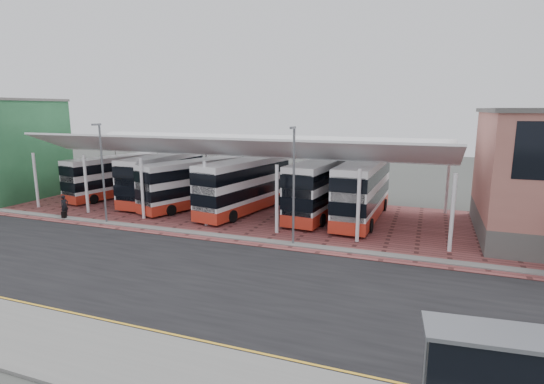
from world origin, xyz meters
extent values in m
plane|color=#41433F|center=(0.00, 0.00, 0.00)|extent=(140.00, 140.00, 0.00)
cube|color=black|center=(0.00, -1.00, 0.01)|extent=(120.00, 14.00, 0.02)
cube|color=brown|center=(2.00, 13.00, 0.03)|extent=(72.00, 16.00, 0.06)
cube|color=slate|center=(0.00, -9.00, 0.07)|extent=(120.00, 4.00, 0.14)
cube|color=slate|center=(0.00, 6.20, 0.07)|extent=(120.00, 0.80, 0.14)
cube|color=gold|center=(0.00, -7.00, 0.03)|extent=(120.00, 0.12, 0.01)
cube|color=gold|center=(0.00, -6.70, 0.03)|extent=(120.00, 0.12, 0.01)
cylinder|color=white|center=(-24.00, 8.50, 2.60)|extent=(0.26, 0.26, 5.20)
cylinder|color=white|center=(-24.00, 19.50, 2.30)|extent=(0.26, 0.26, 4.60)
cylinder|color=white|center=(-18.00, 8.50, 2.60)|extent=(0.26, 0.26, 5.20)
cylinder|color=white|center=(-18.00, 19.50, 2.30)|extent=(0.26, 0.26, 4.60)
cylinder|color=white|center=(-12.00, 8.50, 2.60)|extent=(0.26, 0.26, 5.20)
cylinder|color=white|center=(-12.00, 19.50, 2.30)|extent=(0.26, 0.26, 4.60)
cylinder|color=white|center=(-6.00, 8.50, 2.60)|extent=(0.26, 0.26, 5.20)
cylinder|color=white|center=(-6.00, 19.50, 2.30)|extent=(0.26, 0.26, 4.60)
cylinder|color=white|center=(0.00, 8.50, 2.60)|extent=(0.26, 0.26, 5.20)
cylinder|color=white|center=(0.00, 19.50, 2.30)|extent=(0.26, 0.26, 4.60)
cylinder|color=white|center=(6.00, 8.50, 2.60)|extent=(0.26, 0.26, 5.20)
cylinder|color=white|center=(6.00, 19.50, 2.30)|extent=(0.26, 0.26, 4.60)
cylinder|color=white|center=(12.00, 8.50, 2.60)|extent=(0.26, 0.26, 5.20)
cylinder|color=white|center=(12.00, 19.50, 2.30)|extent=(0.26, 0.26, 4.60)
cube|color=silver|center=(-6.00, 10.70, 6.10)|extent=(37.00, 4.95, 1.95)
cube|color=silver|center=(-6.00, 16.30, 5.90)|extent=(37.00, 7.12, 1.43)
cube|color=#2B653C|center=(-30.00, 11.00, 5.00)|extent=(6.20, 10.00, 10.00)
cube|color=#565350|center=(-30.00, 11.00, 10.10)|extent=(6.40, 10.20, 0.25)
cylinder|color=slate|center=(-14.00, 6.30, 4.00)|extent=(0.16, 0.16, 8.00)
cube|color=slate|center=(-14.00, 6.00, 8.00)|extent=(0.15, 0.90, 0.15)
cylinder|color=slate|center=(2.00, 6.30, 4.00)|extent=(0.16, 0.16, 8.00)
cube|color=slate|center=(2.00, 6.00, 8.00)|extent=(0.15, 0.90, 0.15)
cube|color=white|center=(-20.62, 14.92, 2.31)|extent=(4.35, 10.57, 4.03)
cube|color=red|center=(-20.62, 14.92, 0.67)|extent=(4.39, 10.61, 0.84)
cube|color=black|center=(-20.62, 14.92, 1.89)|extent=(4.39, 10.61, 0.89)
cube|color=black|center=(-20.62, 14.92, 3.39)|extent=(4.39, 10.61, 0.89)
cube|color=black|center=(-21.64, 9.92, 2.21)|extent=(2.08, 0.51, 3.37)
cylinder|color=black|center=(-22.43, 11.93, 0.53)|extent=(0.44, 0.97, 0.94)
cylinder|color=black|center=(-20.13, 11.46, 0.53)|extent=(0.44, 0.97, 0.94)
cylinder|color=black|center=(-21.11, 18.39, 0.53)|extent=(0.44, 0.97, 0.94)
cylinder|color=black|center=(-18.82, 17.92, 0.53)|extent=(0.44, 0.97, 0.94)
cube|color=white|center=(-14.48, 15.04, 2.51)|extent=(2.66, 11.26, 4.39)
cube|color=red|center=(-14.48, 15.04, 0.72)|extent=(2.70, 11.31, 0.92)
cube|color=black|center=(-14.48, 15.04, 2.05)|extent=(2.70, 11.31, 0.97)
cube|color=black|center=(-14.48, 15.04, 3.69)|extent=(2.70, 11.31, 0.97)
cube|color=black|center=(-14.53, 9.47, 2.41)|extent=(2.30, 0.12, 3.68)
cylinder|color=black|center=(-15.79, 11.45, 0.57)|extent=(0.30, 1.02, 1.02)
cylinder|color=black|center=(-13.24, 11.43, 0.57)|extent=(0.30, 1.02, 1.02)
cylinder|color=black|center=(-15.72, 18.65, 0.57)|extent=(0.30, 1.02, 1.02)
cylinder|color=black|center=(-13.17, 18.62, 0.57)|extent=(0.30, 1.02, 1.02)
cube|color=white|center=(-10.31, 13.74, 2.39)|extent=(5.99, 10.85, 4.17)
cube|color=red|center=(-10.31, 13.74, 0.69)|extent=(6.04, 10.90, 0.87)
cube|color=black|center=(-10.31, 13.74, 1.95)|extent=(6.04, 10.90, 0.92)
cube|color=black|center=(-10.31, 13.74, 3.50)|extent=(6.04, 10.90, 0.92)
cube|color=black|center=(-12.16, 8.79, 2.29)|extent=(2.08, 0.85, 3.49)
cylinder|color=black|center=(-12.64, 10.97, 0.55)|extent=(0.59, 1.00, 0.97)
cylinder|color=black|center=(-10.37, 10.12, 0.55)|extent=(0.59, 1.00, 0.97)
cylinder|color=black|center=(-10.26, 17.37, 0.55)|extent=(0.59, 1.00, 0.97)
cylinder|color=black|center=(-7.99, 16.52, 0.55)|extent=(0.59, 1.00, 0.97)
cube|color=white|center=(-4.98, 13.78, 2.55)|extent=(4.63, 11.70, 4.46)
cube|color=red|center=(-4.98, 13.78, 0.73)|extent=(4.67, 11.74, 0.93)
cube|color=black|center=(-4.98, 13.78, 2.08)|extent=(4.67, 11.74, 0.99)
cube|color=black|center=(-4.98, 13.78, 3.74)|extent=(4.67, 11.74, 0.99)
cube|color=black|center=(-6.00, 8.22, 2.45)|extent=(2.31, 0.53, 3.74)
cylinder|color=black|center=(-6.92, 10.42, 0.58)|extent=(0.47, 1.07, 1.04)
cylinder|color=black|center=(-4.36, 9.95, 0.58)|extent=(0.47, 1.07, 1.04)
cylinder|color=black|center=(-5.59, 17.61, 0.58)|extent=(0.47, 1.07, 1.04)
cylinder|color=black|center=(-3.04, 17.13, 0.58)|extent=(0.47, 1.07, 1.04)
cube|color=white|center=(1.82, 15.12, 2.61)|extent=(3.77, 11.88, 4.57)
cube|color=red|center=(1.82, 15.12, 0.75)|extent=(3.82, 11.93, 0.96)
cube|color=black|center=(1.82, 15.12, 2.13)|extent=(3.82, 11.93, 1.01)
cube|color=black|center=(1.82, 15.12, 3.83)|extent=(3.82, 11.93, 1.01)
cube|color=black|center=(1.26, 9.36, 2.50)|extent=(2.39, 0.34, 3.82)
cylinder|color=black|center=(0.14, 11.52, 0.59)|extent=(0.40, 1.09, 1.06)
cylinder|color=black|center=(2.78, 11.27, 0.59)|extent=(0.40, 1.09, 1.06)
cylinder|color=black|center=(0.86, 18.97, 0.59)|extent=(0.40, 1.09, 1.06)
cylinder|color=black|center=(3.50, 18.71, 0.59)|extent=(0.40, 1.09, 1.06)
cube|color=white|center=(5.34, 14.85, 2.65)|extent=(3.06, 11.94, 4.64)
cube|color=red|center=(5.34, 14.85, 0.76)|extent=(3.10, 11.98, 0.97)
cube|color=black|center=(5.34, 14.85, 2.16)|extent=(3.10, 11.98, 1.02)
cube|color=black|center=(5.34, 14.85, 3.89)|extent=(3.10, 11.98, 1.02)
cube|color=black|center=(5.15, 8.98, 2.54)|extent=(2.43, 0.18, 3.88)
cylinder|color=black|center=(3.87, 11.10, 0.60)|extent=(0.33, 1.09, 1.08)
cylinder|color=black|center=(6.57, 11.01, 0.60)|extent=(0.33, 1.09, 1.08)
cylinder|color=black|center=(4.11, 18.68, 0.60)|extent=(0.33, 1.09, 1.08)
cylinder|color=black|center=(6.80, 18.60, 0.60)|extent=(0.33, 1.09, 1.08)
imported|color=black|center=(-18.79, 6.69, 0.99)|extent=(0.56, 0.75, 1.86)
cube|color=black|center=(-18.21, 6.00, 0.37)|extent=(0.36, 0.26, 0.62)
cube|color=slate|center=(12.34, -7.81, 2.94)|extent=(3.66, 1.99, 0.13)
cylinder|color=slate|center=(10.74, -7.30, 1.51)|extent=(0.12, 0.12, 2.75)
cylinder|color=slate|center=(13.80, -7.00, 1.51)|extent=(0.12, 0.12, 2.75)
camera|label=1|loc=(10.45, -20.29, 9.19)|focal=28.00mm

